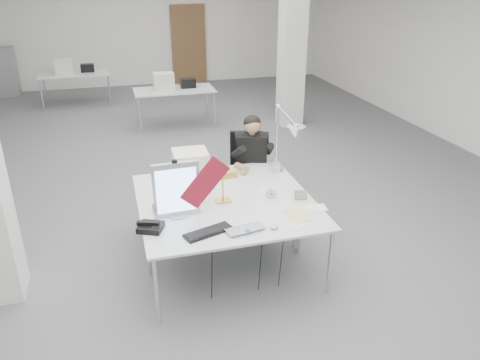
% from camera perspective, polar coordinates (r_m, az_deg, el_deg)
% --- Properties ---
extents(room_shell, '(10.04, 14.04, 3.24)m').
position_cam_1_polar(room_shell, '(6.67, -6.28, 13.18)').
color(room_shell, '#555558').
rests_on(room_shell, ground).
extents(desk_main, '(1.80, 0.90, 0.02)m').
position_cam_1_polar(desk_main, '(4.55, -0.43, -5.03)').
color(desk_main, silver).
rests_on(desk_main, room_shell).
extents(desk_second, '(1.80, 0.90, 0.02)m').
position_cam_1_polar(desk_second, '(5.33, -2.98, -0.43)').
color(desk_second, silver).
rests_on(desk_second, room_shell).
extents(bg_desk_a, '(1.60, 0.80, 0.02)m').
position_cam_1_polar(bg_desk_a, '(9.67, -8.03, 10.81)').
color(bg_desk_a, silver).
rests_on(bg_desk_a, room_shell).
extents(bg_desk_b, '(1.60, 0.80, 0.02)m').
position_cam_1_polar(bg_desk_b, '(11.76, -19.53, 12.10)').
color(bg_desk_b, silver).
rests_on(bg_desk_b, room_shell).
extents(filing_cabinet, '(0.45, 0.55, 1.20)m').
position_cam_1_polar(filing_cabinet, '(13.42, -26.55, 11.71)').
color(filing_cabinet, gray).
rests_on(filing_cabinet, room_shell).
extents(office_chair, '(0.63, 0.63, 1.03)m').
position_cam_1_polar(office_chair, '(6.07, 1.32, 0.49)').
color(office_chair, black).
rests_on(office_chair, room_shell).
extents(seated_person, '(0.68, 0.76, 0.96)m').
position_cam_1_polar(seated_person, '(5.88, 1.49, 3.72)').
color(seated_person, black).
rests_on(seated_person, office_chair).
extents(monitor, '(0.45, 0.06, 0.56)m').
position_cam_1_polar(monitor, '(4.54, -7.78, -1.18)').
color(monitor, '#B2B2B7').
rests_on(monitor, desk_main).
extents(pennant, '(0.50, 0.04, 0.54)m').
position_cam_1_polar(pennant, '(4.52, -4.30, -0.33)').
color(pennant, maroon).
rests_on(pennant, monitor).
extents(keyboard, '(0.49, 0.29, 0.02)m').
position_cam_1_polar(keyboard, '(4.33, -3.89, -6.35)').
color(keyboard, black).
rests_on(keyboard, desk_main).
extents(laptop, '(0.40, 0.30, 0.03)m').
position_cam_1_polar(laptop, '(4.31, 0.97, -6.39)').
color(laptop, '#AFAFB3').
rests_on(laptop, desk_main).
extents(mouse, '(0.09, 0.07, 0.03)m').
position_cam_1_polar(mouse, '(4.39, 4.21, -5.80)').
color(mouse, '#A2A3A7').
rests_on(mouse, desk_main).
extents(bankers_lamp, '(0.31, 0.15, 0.34)m').
position_cam_1_polar(bankers_lamp, '(4.82, -2.11, -0.80)').
color(bankers_lamp, '#DEC545').
rests_on(bankers_lamp, desk_main).
extents(desk_phone, '(0.28, 0.27, 0.05)m').
position_cam_1_polar(desk_phone, '(4.44, -10.83, -5.68)').
color(desk_phone, black).
rests_on(desk_phone, desk_main).
extents(picture_frame_left, '(0.13, 0.09, 0.10)m').
position_cam_1_polar(picture_frame_left, '(4.73, -9.93, -3.31)').
color(picture_frame_left, '#AF7A4B').
rests_on(picture_frame_left, desk_main).
extents(picture_frame_right, '(0.14, 0.05, 0.11)m').
position_cam_1_polar(picture_frame_right, '(4.95, 7.42, -1.82)').
color(picture_frame_right, tan).
rests_on(picture_frame_right, desk_main).
extents(desk_clock, '(0.11, 0.04, 0.11)m').
position_cam_1_polar(desk_clock, '(4.95, 3.81, -1.67)').
color(desk_clock, '#A8A8AC').
rests_on(desk_clock, desk_main).
extents(paper_stack_a, '(0.34, 0.36, 0.01)m').
position_cam_1_polar(paper_stack_a, '(4.51, 6.23, -5.20)').
color(paper_stack_a, silver).
rests_on(paper_stack_a, desk_main).
extents(paper_stack_b, '(0.21, 0.28, 0.01)m').
position_cam_1_polar(paper_stack_b, '(4.65, 7.06, -4.28)').
color(paper_stack_b, '#DACB82').
rests_on(paper_stack_b, desk_main).
extents(paper_stack_c, '(0.24, 0.18, 0.01)m').
position_cam_1_polar(paper_stack_c, '(4.82, 9.22, -3.35)').
color(paper_stack_c, white).
rests_on(paper_stack_c, desk_main).
extents(beige_monitor, '(0.39, 0.37, 0.36)m').
position_cam_1_polar(beige_monitor, '(5.31, -6.03, 1.66)').
color(beige_monitor, beige).
rests_on(beige_monitor, desk_second).
extents(architect_lamp, '(0.30, 0.72, 0.90)m').
position_cam_1_polar(architect_lamp, '(5.24, 5.49, 4.56)').
color(architect_lamp, '#B1B1B5').
rests_on(architect_lamp, desk_second).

